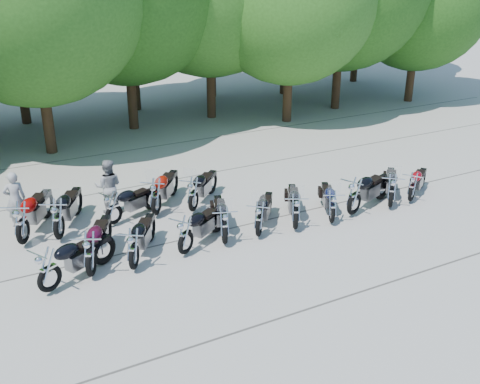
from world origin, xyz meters
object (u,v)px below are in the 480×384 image
motorcycle_1 (90,253)px  motorcycle_15 (193,193)px  motorcycle_4 (224,224)px  motorcycle_3 (185,234)px  rider_1 (108,187)px  motorcycle_11 (21,222)px  motorcycle_9 (392,190)px  motorcycle_0 (48,269)px  motorcycle_2 (133,248)px  motorcycle_5 (259,218)px  motorcycle_13 (113,207)px  motorcycle_8 (355,195)px  rider_0 (15,199)px  motorcycle_14 (156,196)px  motorcycle_7 (332,206)px  motorcycle_6 (296,210)px  motorcycle_12 (58,218)px  motorcycle_10 (413,186)px

motorcycle_1 → motorcycle_15: size_ratio=1.06×
motorcycle_4 → motorcycle_3: bearing=22.4°
motorcycle_4 → rider_1: (-2.17, 3.64, 0.23)m
motorcycle_1 → motorcycle_11: 2.83m
motorcycle_9 → motorcycle_0: bearing=41.1°
motorcycle_3 → motorcycle_11: motorcycle_11 is taller
motorcycle_2 → motorcycle_9: bearing=-147.4°
motorcycle_5 → motorcycle_13: size_ratio=1.00×
motorcycle_1 → motorcycle_8: (8.01, -0.18, 0.01)m
motorcycle_4 → rider_0: size_ratio=1.33×
motorcycle_2 → motorcycle_15: bearing=-103.9°
motorcycle_1 → motorcycle_13: size_ratio=1.14×
rider_0 → rider_1: size_ratio=0.98×
motorcycle_5 → motorcycle_2: bearing=41.7°
motorcycle_9 → motorcycle_14: 7.34m
motorcycle_5 → rider_0: bearing=5.6°
motorcycle_9 → motorcycle_11: bearing=26.3°
motorcycle_7 → motorcycle_9: (2.32, 0.03, 0.05)m
motorcycle_3 → motorcycle_14: motorcycle_14 is taller
motorcycle_3 → motorcycle_0: bearing=60.3°
motorcycle_5 → rider_1: size_ratio=1.25×
motorcycle_4 → motorcycle_11: (-4.89, 2.57, 0.09)m
motorcycle_4 → motorcycle_8: size_ratio=0.90×
motorcycle_6 → motorcycle_12: (-6.18, 2.56, 0.07)m
motorcycle_10 → motorcycle_12: motorcycle_12 is taller
motorcycle_6 → motorcycle_15: size_ratio=0.97×
motorcycle_9 → motorcycle_13: motorcycle_9 is taller
motorcycle_9 → motorcycle_10: bearing=-136.3°
motorcycle_12 → motorcycle_14: 2.96m
rider_0 → motorcycle_12: bearing=120.3°
rider_1 → motorcycle_12: bearing=57.8°
motorcycle_2 → motorcycle_3: bearing=-142.2°
motorcycle_4 → motorcycle_10: 6.67m
motorcycle_2 → rider_1: size_ratio=1.33×
motorcycle_4 → rider_0: 6.28m
motorcycle_1 → motorcycle_6: 5.90m
motorcycle_15 → rider_0: 5.22m
motorcycle_13 → motorcycle_14: bearing=-112.8°
motorcycle_0 → motorcycle_14: motorcycle_14 is taller
motorcycle_11 → motorcycle_12: motorcycle_11 is taller
motorcycle_4 → motorcycle_10: (6.66, -0.23, -0.06)m
motorcycle_3 → motorcycle_5: (2.24, -0.00, -0.03)m
motorcycle_7 → motorcycle_0: bearing=27.9°
motorcycle_10 → motorcycle_1: bearing=55.6°
motorcycle_5 → motorcycle_13: (-3.41, 2.67, 0.00)m
motorcycle_2 → motorcycle_14: (1.63, 2.81, 0.05)m
motorcycle_1 → motorcycle_2: bearing=-162.0°
motorcycle_9 → motorcycle_12: 10.05m
motorcycle_7 → motorcycle_10: 3.25m
motorcycle_6 → motorcycle_13: bearing=-2.0°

